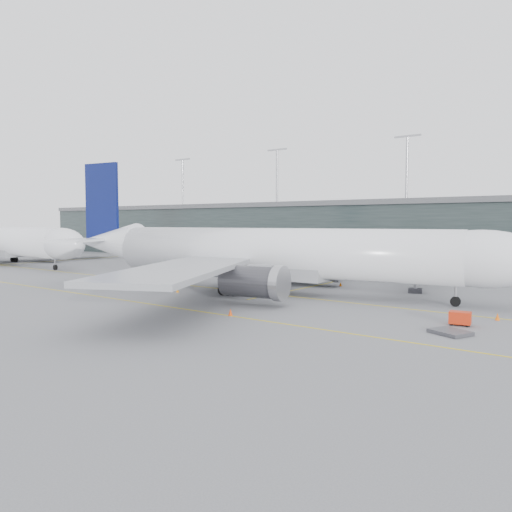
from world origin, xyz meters
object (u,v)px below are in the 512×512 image
Objects in this scene: main_aircraft at (271,253)px; gse_cart at (460,318)px; second_aircraft at (0,241)px; jet_bridge at (431,255)px.

gse_cart is at bearing -23.49° from main_aircraft.
main_aircraft is at bearing 156.47° from gse_cart.
main_aircraft reaches higher than gse_cart.
gse_cart is at bearing -3.27° from second_aircraft.
gse_cart is (108.38, -7.66, -4.73)m from second_aircraft.
gse_cart is at bearing -84.21° from jet_bridge.
main_aircraft is 29.69m from jet_bridge.
second_aircraft is 108.75m from gse_cart.
main_aircraft is 32.81× the size of gse_cart.
main_aircraft is 29.67m from gse_cart.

